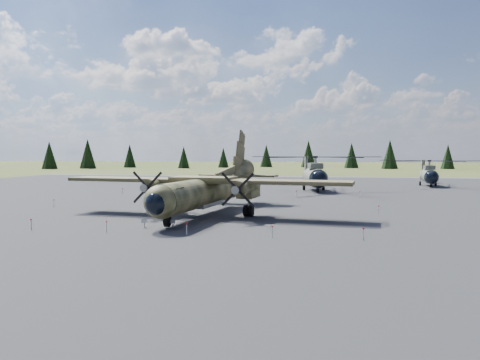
# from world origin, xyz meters

# --- Properties ---
(ground) EXTENTS (500.00, 500.00, 0.00)m
(ground) POSITION_xyz_m (0.00, 0.00, 0.00)
(ground) COLOR brown
(ground) RESTS_ON ground
(apron) EXTENTS (120.00, 120.00, 0.04)m
(apron) POSITION_xyz_m (0.00, 10.00, 0.00)
(apron) COLOR #5C5D61
(apron) RESTS_ON ground
(transport_plane) EXTENTS (27.06, 24.46, 8.90)m
(transport_plane) POSITION_xyz_m (0.67, -2.22, 2.56)
(transport_plane) COLOR #32381E
(transport_plane) RESTS_ON ground
(helicopter_near) EXTENTS (23.56, 25.78, 5.26)m
(helicopter_near) POSITION_xyz_m (10.17, 26.30, 3.73)
(helicopter_near) COLOR gray
(helicopter_near) RESTS_ON ground
(helicopter_mid) EXTENTS (19.20, 21.57, 4.50)m
(helicopter_mid) POSITION_xyz_m (29.31, 39.76, 3.19)
(helicopter_mid) COLOR gray
(helicopter_mid) RESTS_ON ground
(info_placard_left) EXTENTS (0.46, 0.23, 0.70)m
(info_placard_left) POSITION_xyz_m (-2.12, -10.98, 0.46)
(info_placard_left) COLOR gray
(info_placard_left) RESTS_ON ground
(info_placard_right) EXTENTS (0.42, 0.22, 0.64)m
(info_placard_right) POSITION_xyz_m (0.03, -10.59, 0.42)
(info_placard_right) COLOR gray
(info_placard_right) RESTS_ON ground
(barrier_fence) EXTENTS (33.12, 29.62, 0.85)m
(barrier_fence) POSITION_xyz_m (-0.46, -0.08, 0.51)
(barrier_fence) COLOR silver
(barrier_fence) RESTS_ON ground
(treeline) EXTENTS (282.58, 289.94, 10.98)m
(treeline) POSITION_xyz_m (2.61, -10.04, 4.83)
(treeline) COLOR black
(treeline) RESTS_ON ground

